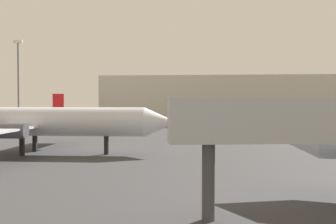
{
  "coord_description": "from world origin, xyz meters",
  "views": [
    {
      "loc": [
        4.44,
        -9.19,
        6.49
      ],
      "look_at": [
        -2.1,
        53.98,
        4.65
      ],
      "focal_mm": 44.44,
      "sensor_mm": 36.0,
      "label": 1
    }
  ],
  "objects_px": {
    "airplane_on_taxiway": "(37,122)",
    "airplane_far_left": "(101,118)",
    "light_mast_left": "(18,77)",
    "jet_bridge": "(335,123)"
  },
  "relations": [
    {
      "from": "airplane_far_left",
      "to": "light_mast_left",
      "type": "relative_size",
      "value": 1.07
    },
    {
      "from": "airplane_far_left",
      "to": "light_mast_left",
      "type": "distance_m",
      "value": 37.99
    },
    {
      "from": "airplane_on_taxiway",
      "to": "light_mast_left",
      "type": "relative_size",
      "value": 1.47
    },
    {
      "from": "airplane_far_left",
      "to": "light_mast_left",
      "type": "bearing_deg",
      "value": 127.58
    },
    {
      "from": "light_mast_left",
      "to": "jet_bridge",
      "type": "bearing_deg",
      "value": -55.18
    },
    {
      "from": "airplane_on_taxiway",
      "to": "light_mast_left",
      "type": "bearing_deg",
      "value": 116.1
    },
    {
      "from": "airplane_on_taxiway",
      "to": "airplane_far_left",
      "type": "xyz_separation_m",
      "value": [
        -2.28,
        37.65,
        -1.18
      ]
    },
    {
      "from": "jet_bridge",
      "to": "light_mast_left",
      "type": "relative_size",
      "value": 0.73
    },
    {
      "from": "jet_bridge",
      "to": "airplane_far_left",
      "type": "bearing_deg",
      "value": 105.5
    },
    {
      "from": "airplane_on_taxiway",
      "to": "jet_bridge",
      "type": "height_order",
      "value": "airplane_on_taxiway"
    }
  ]
}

